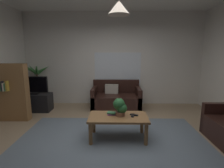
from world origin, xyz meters
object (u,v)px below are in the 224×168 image
(book_on_table_0, at_px, (111,114))
(potted_palm_corner, at_px, (37,85))
(tv_stand, at_px, (35,102))
(coffee_table, at_px, (118,120))
(potted_plant_on_table, at_px, (120,107))
(tv, at_px, (33,85))
(book_on_table_1, at_px, (111,113))
(bookshelf_corner, at_px, (13,92))
(remote_on_table_0, at_px, (133,115))
(remote_on_table_1, at_px, (134,115))
(couch_under_window, at_px, (116,99))
(pendant_lamp, at_px, (119,8))

(book_on_table_0, relative_size, potted_palm_corner, 0.12)
(tv_stand, bearing_deg, coffee_table, -33.66)
(potted_plant_on_table, relative_size, tv, 0.42)
(book_on_table_1, xyz_separation_m, bookshelf_corner, (-2.41, 0.81, 0.21))
(remote_on_table_0, distance_m, potted_plant_on_table, 0.29)
(tv_stand, distance_m, potted_palm_corner, 0.69)
(book_on_table_1, bearing_deg, book_on_table_0, 109.34)
(remote_on_table_1, height_order, tv, tv)
(remote_on_table_0, relative_size, potted_plant_on_table, 0.47)
(remote_on_table_1, bearing_deg, book_on_table_1, 108.85)
(potted_plant_on_table, distance_m, tv_stand, 2.87)
(remote_on_table_0, distance_m, tv_stand, 3.06)
(potted_palm_corner, bearing_deg, potted_plant_on_table, -39.15)
(couch_under_window, height_order, potted_plant_on_table, couch_under_window)
(book_on_table_0, distance_m, tv_stand, 2.69)
(remote_on_table_0, bearing_deg, potted_plant_on_table, 6.74)
(coffee_table, xyz_separation_m, book_on_table_0, (-0.13, 0.07, 0.09))
(book_on_table_0, bearing_deg, tv_stand, 146.08)
(couch_under_window, xyz_separation_m, pendant_lamp, (0.03, -1.85, 2.13))
(couch_under_window, distance_m, tv_stand, 2.34)
(coffee_table, distance_m, remote_on_table_1, 0.32)
(remote_on_table_0, xyz_separation_m, potted_palm_corner, (-2.78, 2.09, 0.20))
(book_on_table_1, height_order, remote_on_table_0, book_on_table_1)
(pendant_lamp, bearing_deg, potted_plant_on_table, 37.96)
(coffee_table, xyz_separation_m, potted_plant_on_table, (0.04, 0.03, 0.25))
(couch_under_window, xyz_separation_m, coffee_table, (0.03, -1.85, 0.11))
(book_on_table_1, xyz_separation_m, tv_stand, (-2.22, 1.50, -0.25))
(bookshelf_corner, bearing_deg, tv_stand, 74.86)
(book_on_table_0, relative_size, bookshelf_corner, 0.11)
(remote_on_table_1, relative_size, tv_stand, 0.18)
(couch_under_window, xyz_separation_m, remote_on_table_1, (0.34, -1.80, 0.19))
(tv, bearing_deg, coffee_table, -33.29)
(couch_under_window, xyz_separation_m, book_on_table_1, (-0.10, -1.78, 0.22))
(potted_plant_on_table, distance_m, bookshelf_corner, 2.71)
(pendant_lamp, bearing_deg, bookshelf_corner, 160.87)
(potted_palm_corner, bearing_deg, book_on_table_0, -40.52)
(remote_on_table_1, distance_m, bookshelf_corner, 2.98)
(tv, bearing_deg, couch_under_window, 7.36)
(remote_on_table_0, relative_size, remote_on_table_1, 1.00)
(tv_stand, bearing_deg, bookshelf_corner, -105.14)
(remote_on_table_0, relative_size, pendant_lamp, 0.27)
(book_on_table_0, distance_m, pendant_lamp, 1.94)
(book_on_table_1, height_order, potted_palm_corner, potted_palm_corner)
(remote_on_table_1, distance_m, potted_plant_on_table, 0.32)
(tv, height_order, potted_palm_corner, potted_palm_corner)
(tv, bearing_deg, book_on_table_0, -33.54)
(tv_stand, height_order, pendant_lamp, pendant_lamp)
(remote_on_table_1, bearing_deg, tv_stand, 82.71)
(couch_under_window, bearing_deg, potted_plant_on_table, -87.90)
(book_on_table_1, height_order, tv, tv)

